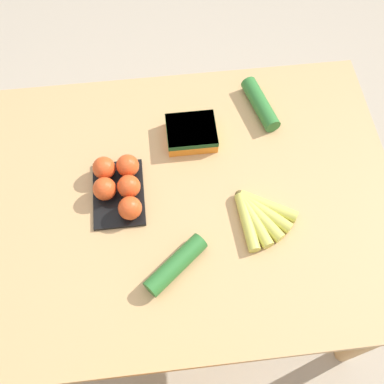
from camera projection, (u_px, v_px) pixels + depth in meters
The scene contains 7 objects.
ground_plane at pixel (192, 270), 2.01m from camera, with size 12.00×12.00×0.00m, color #B7A88E.
dining_table at pixel (192, 210), 1.44m from camera, with size 1.26×0.97×0.73m.
banana_bunch at pixel (258, 215), 1.31m from camera, with size 0.18×0.19×0.03m.
tomato_pack at pixel (119, 185), 1.34m from camera, with size 0.15×0.22×0.08m.
carrot_bag at pixel (191, 132), 1.43m from camera, with size 0.16×0.13×0.05m.
cucumber_near at pixel (176, 265), 1.24m from camera, with size 0.19×0.17×0.05m.
cucumber_far at pixel (260, 104), 1.49m from camera, with size 0.10×0.21×0.05m.
Camera 1 is at (0.07, 0.61, 1.94)m, focal length 42.00 mm.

